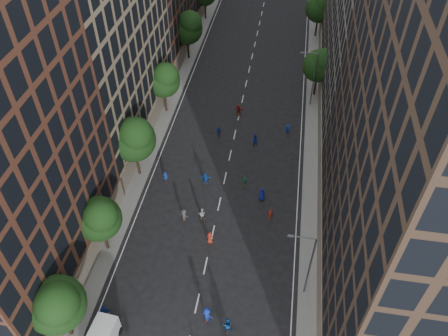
% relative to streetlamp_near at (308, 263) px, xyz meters
% --- Properties ---
extents(ground, '(240.00, 240.00, 0.00)m').
position_rel_streetlamp_near_xyz_m(ground, '(-10.37, 28.00, -5.17)').
color(ground, black).
rests_on(ground, ground).
extents(sidewalk_left, '(4.00, 105.00, 0.15)m').
position_rel_streetlamp_near_xyz_m(sidewalk_left, '(-22.37, 35.50, -5.09)').
color(sidewalk_left, slate).
rests_on(sidewalk_left, ground).
extents(sidewalk_right, '(4.00, 105.00, 0.15)m').
position_rel_streetlamp_near_xyz_m(sidewalk_right, '(1.63, 35.50, -5.09)').
color(sidewalk_right, slate).
rests_on(sidewalk_right, ground).
extents(bldg_left_b, '(14.00, 26.00, 34.00)m').
position_rel_streetlamp_near_xyz_m(bldg_left_b, '(-29.37, 23.00, 11.83)').
color(bldg_left_b, '#89775A').
rests_on(bldg_left_b, ground).
extents(bldg_right_a, '(14.00, 30.00, 36.00)m').
position_rel_streetlamp_near_xyz_m(bldg_right_a, '(8.63, 3.00, 12.83)').
color(bldg_right_a, '#402E22').
rests_on(bldg_right_a, ground).
extents(bldg_right_b, '(14.00, 28.00, 33.00)m').
position_rel_streetlamp_near_xyz_m(bldg_right_b, '(8.63, 32.00, 11.33)').
color(bldg_right_b, '#6E645A').
rests_on(bldg_right_b, ground).
extents(tree_left_0, '(5.20, 5.20, 8.83)m').
position_rel_streetlamp_near_xyz_m(tree_left_0, '(-21.38, -8.15, 0.79)').
color(tree_left_0, black).
rests_on(tree_left_0, ground).
extents(tree_left_1, '(4.80, 4.80, 8.21)m').
position_rel_streetlamp_near_xyz_m(tree_left_1, '(-21.39, 1.86, 0.38)').
color(tree_left_1, black).
rests_on(tree_left_1, ground).
extents(tree_left_2, '(5.60, 5.60, 9.45)m').
position_rel_streetlamp_near_xyz_m(tree_left_2, '(-21.36, 13.83, 1.19)').
color(tree_left_2, black).
rests_on(tree_left_2, ground).
extents(tree_left_3, '(5.00, 5.00, 8.58)m').
position_rel_streetlamp_near_xyz_m(tree_left_3, '(-21.38, 27.85, 0.65)').
color(tree_left_3, black).
rests_on(tree_left_3, ground).
extents(tree_left_4, '(5.40, 5.40, 9.08)m').
position_rel_streetlamp_near_xyz_m(tree_left_4, '(-21.37, 43.84, 0.93)').
color(tree_left_4, black).
rests_on(tree_left_4, ground).
extents(tree_right_a, '(5.00, 5.00, 8.39)m').
position_rel_streetlamp_near_xyz_m(tree_right_a, '(1.02, 35.85, 0.46)').
color(tree_right_a, black).
rests_on(tree_right_a, ground).
extents(tree_right_b, '(5.20, 5.20, 8.83)m').
position_rel_streetlamp_near_xyz_m(tree_right_b, '(1.02, 55.85, 0.79)').
color(tree_right_b, black).
rests_on(tree_right_b, ground).
extents(streetlamp_near, '(2.64, 0.22, 9.06)m').
position_rel_streetlamp_near_xyz_m(streetlamp_near, '(0.00, 0.00, 0.00)').
color(streetlamp_near, '#595B60').
rests_on(streetlamp_near, ground).
extents(streetlamp_far, '(2.64, 0.22, 9.06)m').
position_rel_streetlamp_near_xyz_m(streetlamp_far, '(0.00, 33.00, 0.00)').
color(streetlamp_far, '#595B60').
rests_on(streetlamp_far, ground).
extents(skater_2, '(1.01, 0.83, 1.92)m').
position_rel_streetlamp_near_xyz_m(skater_2, '(-6.94, -5.24, -4.21)').
color(skater_2, '#124594').
rests_on(skater_2, ground).
extents(skater_3, '(1.41, 1.06, 1.95)m').
position_rel_streetlamp_near_xyz_m(skater_3, '(-9.01, -4.58, -4.20)').
color(skater_3, '#142EA7').
rests_on(skater_3, ground).
extents(skater_4, '(1.10, 0.46, 1.87)m').
position_rel_streetlamp_near_xyz_m(skater_4, '(-18.87, -5.80, -4.23)').
color(skater_4, navy).
rests_on(skater_4, ground).
extents(skater_6, '(0.82, 0.54, 1.67)m').
position_rel_streetlamp_near_xyz_m(skater_6, '(-10.44, 4.61, -4.33)').
color(skater_6, '#A52B1B').
rests_on(skater_6, ground).
extents(skater_7, '(0.66, 0.53, 1.57)m').
position_rel_streetlamp_near_xyz_m(skater_7, '(-4.03, 9.18, -4.38)').
color(skater_7, '#A0251A').
rests_on(skater_7, ground).
extents(skater_8, '(0.85, 0.67, 1.73)m').
position_rel_streetlamp_near_xyz_m(skater_8, '(-11.98, 7.83, -4.30)').
color(skater_8, '#BABAB6').
rests_on(skater_8, ground).
extents(skater_9, '(1.19, 0.86, 1.67)m').
position_rel_streetlamp_near_xyz_m(skater_9, '(-14.02, 7.34, -4.34)').
color(skater_9, '#45464A').
rests_on(skater_9, ground).
extents(skater_10, '(0.97, 0.55, 1.56)m').
position_rel_streetlamp_near_xyz_m(skater_10, '(-7.72, 13.98, -4.39)').
color(skater_10, '#217144').
rests_on(skater_10, ground).
extents(skater_11, '(1.63, 0.74, 1.70)m').
position_rel_streetlamp_near_xyz_m(skater_11, '(-12.65, 13.69, -4.32)').
color(skater_11, '#154BAF').
rests_on(skater_11, ground).
extents(skater_12, '(1.04, 0.79, 1.91)m').
position_rel_streetlamp_near_xyz_m(skater_12, '(-5.30, 12.04, -4.21)').
color(skater_12, navy).
rests_on(skater_12, ground).
extents(skater_13, '(0.67, 0.51, 1.65)m').
position_rel_streetlamp_near_xyz_m(skater_13, '(-17.81, 13.20, -4.34)').
color(skater_13, '#13389F').
rests_on(skater_13, ground).
extents(skater_14, '(1.09, 0.97, 1.87)m').
position_rel_streetlamp_near_xyz_m(skater_14, '(-7.34, 22.14, -4.23)').
color(skater_14, '#132C9D').
rests_on(skater_14, ground).
extents(skater_15, '(1.15, 0.81, 1.63)m').
position_rel_streetlamp_near_xyz_m(skater_15, '(-2.90, 25.25, -4.35)').
color(skater_15, '#122697').
rests_on(skater_15, ground).
extents(skater_16, '(0.93, 0.41, 1.57)m').
position_rel_streetlamp_near_xyz_m(skater_16, '(-12.62, 23.26, -4.38)').
color(skater_16, '#1528AF').
rests_on(skater_16, ground).
extents(skater_17, '(1.76, 0.65, 1.86)m').
position_rel_streetlamp_near_xyz_m(skater_17, '(-10.46, 28.71, -4.24)').
color(skater_17, maroon).
rests_on(skater_17, ground).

